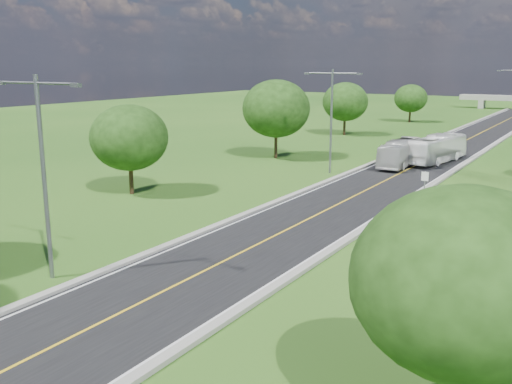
% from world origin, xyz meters
% --- Properties ---
extents(ground, '(260.00, 260.00, 0.00)m').
position_xyz_m(ground, '(0.00, 60.00, 0.00)').
color(ground, '#214C15').
rests_on(ground, ground).
extents(road, '(8.00, 150.00, 0.06)m').
position_xyz_m(road, '(0.00, 66.00, 0.03)').
color(road, black).
rests_on(road, ground).
extents(curb_left, '(0.50, 150.00, 0.22)m').
position_xyz_m(curb_left, '(-4.25, 66.00, 0.11)').
color(curb_left, gray).
rests_on(curb_left, ground).
extents(curb_right, '(0.50, 150.00, 0.22)m').
position_xyz_m(curb_right, '(4.25, 66.00, 0.11)').
color(curb_right, gray).
rests_on(curb_right, ground).
extents(speed_limit_sign, '(0.55, 0.09, 2.40)m').
position_xyz_m(speed_limit_sign, '(5.20, 37.98, 1.60)').
color(speed_limit_sign, slate).
rests_on(speed_limit_sign, ground).
extents(streetlight_near_left, '(5.90, 0.25, 10.00)m').
position_xyz_m(streetlight_near_left, '(-6.00, 12.00, 5.94)').
color(streetlight_near_left, slate).
rests_on(streetlight_near_left, ground).
extents(streetlight_mid_left, '(5.90, 0.25, 10.00)m').
position_xyz_m(streetlight_mid_left, '(-6.00, 45.00, 5.94)').
color(streetlight_mid_left, slate).
rests_on(streetlight_mid_left, ground).
extents(tree_lb, '(6.30, 6.30, 7.33)m').
position_xyz_m(tree_lb, '(-16.00, 28.00, 4.64)').
color(tree_lb, black).
rests_on(tree_lb, ground).
extents(tree_lc, '(7.56, 7.56, 8.79)m').
position_xyz_m(tree_lc, '(-15.00, 50.00, 5.58)').
color(tree_lc, black).
rests_on(tree_lc, ground).
extents(tree_ld, '(6.72, 6.72, 7.82)m').
position_xyz_m(tree_ld, '(-17.00, 74.00, 4.95)').
color(tree_ld, black).
rests_on(tree_ld, ground).
extents(tree_le, '(5.88, 5.88, 6.84)m').
position_xyz_m(tree_le, '(-14.50, 98.00, 4.33)').
color(tree_le, black).
rests_on(tree_le, ground).
extents(tree_ra, '(6.30, 6.30, 7.33)m').
position_xyz_m(tree_ra, '(14.00, 10.00, 4.64)').
color(tree_ra, black).
rests_on(tree_ra, ground).
extents(bus_outbound, '(4.18, 10.76, 2.92)m').
position_xyz_m(bus_outbound, '(1.27, 56.33, 1.52)').
color(bus_outbound, white).
rests_on(bus_outbound, road).
extents(bus_inbound, '(2.79, 9.77, 2.69)m').
position_xyz_m(bus_inbound, '(-1.40, 52.36, 1.41)').
color(bus_inbound, beige).
rests_on(bus_inbound, road).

